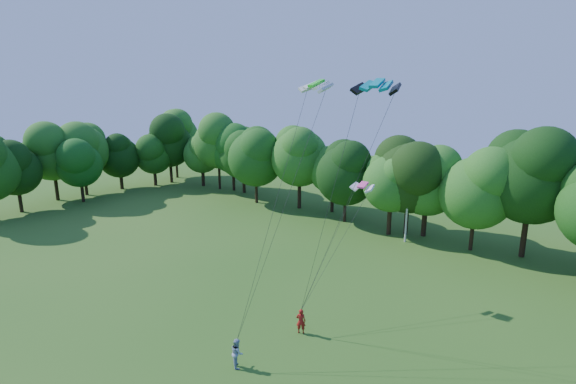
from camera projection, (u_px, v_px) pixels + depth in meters
The scene contains 9 objects.
utility_pole at pixel (407, 204), 47.43m from camera, with size 1.66×0.21×8.27m.
kite_flyer_left at pixel (301, 321), 30.79m from camera, with size 0.66×0.43×1.80m, color maroon.
kite_flyer_right at pixel (237, 353), 27.20m from camera, with size 0.89×0.70×1.84m, color #899FBE.
kite_teal at pixel (377, 83), 27.04m from camera, with size 2.99×1.61×0.61m.
kite_green at pixel (316, 83), 29.40m from camera, with size 2.70×1.77×0.54m.
kite_pink at pixel (363, 185), 34.78m from camera, with size 1.86×0.97×0.43m.
tree_back_west at pixel (233, 144), 69.21m from camera, with size 8.02×8.02×11.66m.
tree_back_center at pixel (410, 166), 49.06m from camera, with size 8.59×8.59×12.50m.
tree_flank_west at pixel (79, 159), 62.82m from camera, with size 6.85×6.85×9.96m.
Camera 1 is at (20.71, -10.93, 17.00)m, focal length 28.00 mm.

